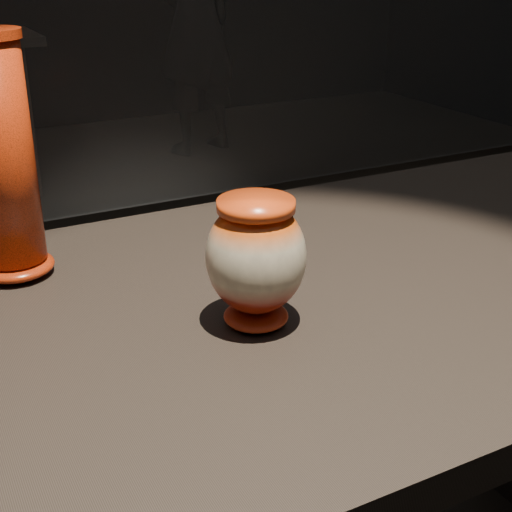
{
  "coord_description": "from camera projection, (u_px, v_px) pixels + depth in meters",
  "views": [
    {
      "loc": [
        -0.46,
        -0.79,
        1.36
      ],
      "look_at": [
        -0.08,
        -0.06,
        1.0
      ],
      "focal_mm": 50.0,
      "sensor_mm": 36.0,
      "label": 1
    }
  ],
  "objects": [
    {
      "name": "display_plinth",
      "position": [
        285.0,
        443.0,
        1.13
      ],
      "size": [
        2.0,
        0.8,
        0.9
      ],
      "color": "black",
      "rests_on": "ground"
    },
    {
      "name": "main_vase",
      "position": [
        256.0,
        258.0,
        0.9
      ],
      "size": [
        0.13,
        0.13,
        0.17
      ],
      "rotation": [
        0.0,
        0.0,
        0.04
      ],
      "color": "maroon",
      "rests_on": "display_plinth"
    },
    {
      "name": "tall_vase",
      "position": [
        1.0,
        164.0,
        1.01
      ],
      "size": [
        0.12,
        0.12,
        0.36
      ],
      "rotation": [
        0.0,
        0.0,
        0.12
      ],
      "color": "red",
      "rests_on": "display_plinth"
    },
    {
      "name": "visitor",
      "position": [
        196.0,
        20.0,
        4.75
      ],
      "size": [
        0.74,
        0.59,
        1.77
      ],
      "primitive_type": "imported",
      "rotation": [
        0.0,
        0.0,
        3.43
      ],
      "color": "black",
      "rests_on": "ground"
    }
  ]
}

